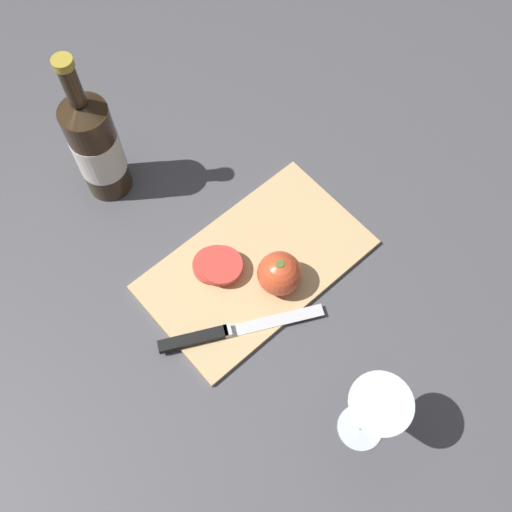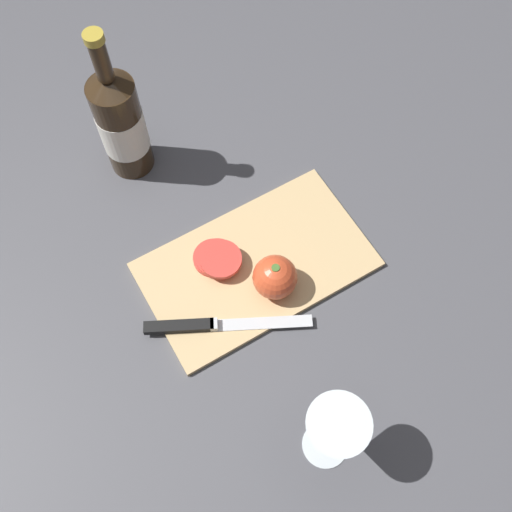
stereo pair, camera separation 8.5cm
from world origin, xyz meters
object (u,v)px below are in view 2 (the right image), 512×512
Objects in this scene: whole_tomato at (275,277)px; tomato_slice_stack_near at (217,258)px; wine_bottle at (122,123)px; wine_glass at (334,431)px; knife at (196,326)px.

whole_tomato reaches higher than tomato_slice_stack_near.
wine_bottle is at bearing 97.00° from tomato_slice_stack_near.
wine_glass is 0.30m from knife.
wine_glass is 0.37m from tomato_slice_stack_near.
whole_tomato is 0.11m from tomato_slice_stack_near.
tomato_slice_stack_near is at bearing 88.96° from wine_glass.
wine_bottle reaches higher than tomato_slice_stack_near.
tomato_slice_stack_near is (-0.06, 0.09, -0.02)m from whole_tomato.
wine_glass is 2.08× the size of tomato_slice_stack_near.
wine_glass reaches higher than knife.
whole_tomato is 0.15m from knife.
tomato_slice_stack_near is (0.01, 0.35, -0.10)m from wine_glass.
whole_tomato is (0.07, 0.26, -0.08)m from wine_glass.
whole_tomato is 0.89× the size of tomato_slice_stack_near.
tomato_slice_stack_near is at bearing 124.03° from whole_tomato.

